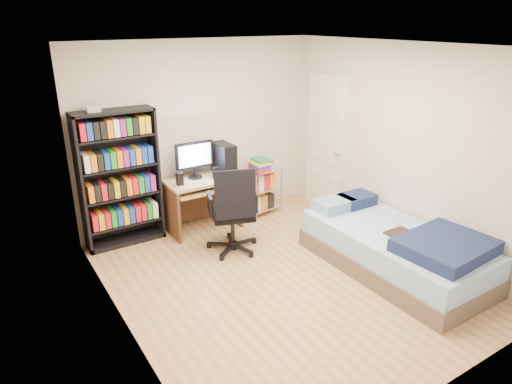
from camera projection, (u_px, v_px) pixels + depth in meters
room at (286, 173)px, 4.69m from camera, size 3.58×4.08×2.58m
media_shelf at (119, 177)px, 5.66m from camera, size 0.97×0.32×1.80m
computer_desk at (207, 182)px, 6.21m from camera, size 0.97×0.56×1.22m
office_chair at (233, 225)px, 5.62m from camera, size 0.85×0.85×1.12m
wire_cart at (261, 178)px, 6.67m from camera, size 0.58×0.45×0.85m
bed at (396, 249)px, 5.22m from camera, size 1.08×2.16×0.61m
door at (326, 144)px, 6.71m from camera, size 0.12×0.80×2.00m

